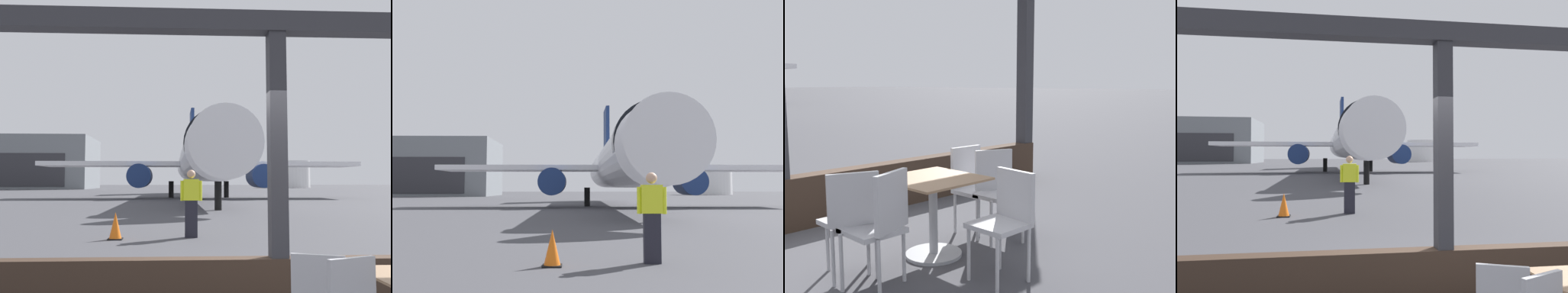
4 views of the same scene
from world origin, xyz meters
TOP-DOWN VIEW (x-y plane):
  - ground_plane at (0.00, 40.00)m, footprint 220.00×220.00m
  - window_frame at (0.00, 0.00)m, footprint 8.57×0.24m
  - airplane at (1.03, 30.94)m, footprint 26.17×35.87m
  - ground_crew_worker at (-0.74, 6.34)m, footprint 0.56×0.22m
  - traffic_cone at (-2.64, 6.05)m, footprint 0.36×0.36m
  - distant_hangar at (-27.20, 77.35)m, footprint 22.26×15.80m
  - fuel_storage_tank at (24.12, 86.92)m, footprint 7.37×7.37m

SIDE VIEW (x-z plane):
  - ground_plane at x=0.00m, z-range 0.00..0.00m
  - traffic_cone at x=-2.64m, z-range -0.02..0.66m
  - ground_crew_worker at x=-0.74m, z-range 0.03..1.77m
  - window_frame at x=0.00m, z-range -0.47..2.98m
  - fuel_storage_tank at x=24.12m, z-range 0.00..5.64m
  - airplane at x=1.03m, z-range -1.80..8.06m
  - distant_hangar at x=-27.20m, z-range 0.00..9.39m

